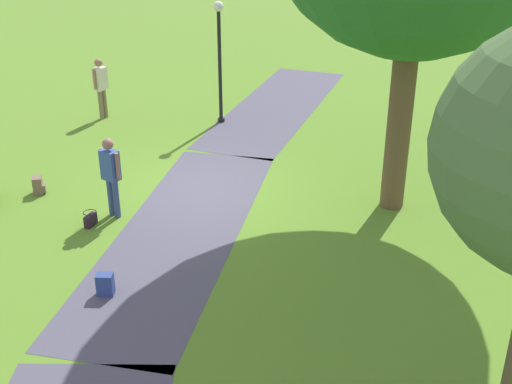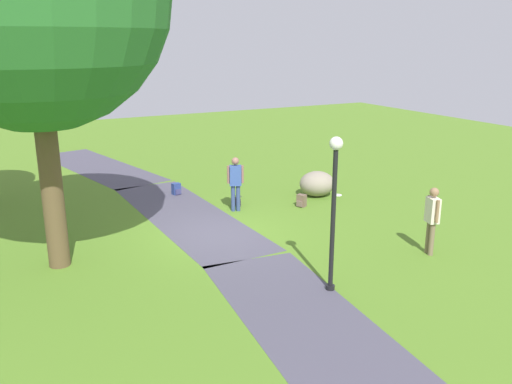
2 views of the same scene
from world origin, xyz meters
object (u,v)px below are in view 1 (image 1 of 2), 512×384
spare_backpack_on_lawn (105,284)px  woman_with_handbag (111,172)px  handbag_on_grass (90,219)px  backpack_by_boulder (38,186)px  man_near_boulder (101,84)px  lamp_post (219,49)px

spare_backpack_on_lawn → woman_with_handbag: bearing=-158.5°
handbag_on_grass → backpack_by_boulder: (-1.07, -1.79, 0.05)m
man_near_boulder → handbag_on_grass: (5.96, 2.53, -0.87)m
woman_with_handbag → backpack_by_boulder: (-0.57, -2.09, -0.82)m
woman_with_handbag → man_near_boulder: size_ratio=0.99×
woman_with_handbag → backpack_by_boulder: size_ratio=4.33×
man_near_boulder → spare_backpack_on_lawn: man_near_boulder is taller
lamp_post → spare_backpack_on_lawn: 8.82m
lamp_post → man_near_boulder: lamp_post is taller
lamp_post → backpack_by_boulder: size_ratio=8.42×
woman_with_handbag → spare_backpack_on_lawn: woman_with_handbag is taller
backpack_by_boulder → spare_backpack_on_lawn: 4.49m
handbag_on_grass → backpack_by_boulder: size_ratio=0.83×
woman_with_handbag → backpack_by_boulder: 2.32m
handbag_on_grass → spare_backpack_on_lawn: size_ratio=0.83×
woman_with_handbag → handbag_on_grass: woman_with_handbag is taller
woman_with_handbag → man_near_boulder: (-5.45, -2.83, 0.01)m
backpack_by_boulder → lamp_post: bearing=153.8°
handbag_on_grass → lamp_post: bearing=172.5°
woman_with_handbag → man_near_boulder: bearing=-152.6°
woman_with_handbag → lamp_post: bearing=174.7°
lamp_post → man_near_boulder: size_ratio=1.93×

